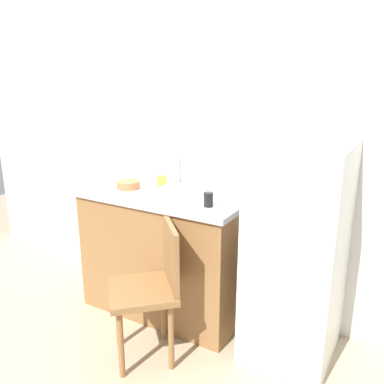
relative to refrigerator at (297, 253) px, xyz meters
The scene contains 11 objects.
ground_plane 1.31m from the refrigerator, 145.27° to the right, with size 8.00×8.00×0.00m, color tan.
back_wall 1.18m from the refrigerator, 158.38° to the left, with size 4.80×0.10×2.66m, color silver.
cabinet_base 1.01m from the refrigerator, behind, with size 1.19×0.60×0.90m, color olive.
countertop 1.01m from the refrigerator, behind, with size 1.23×0.64×0.04m, color #B7B7BC.
faucet 1.14m from the refrigerator, 165.84° to the left, with size 0.02×0.02×0.23m, color #B7B7BC.
refrigerator is the anchor object (origin of this frame).
chair 0.92m from the refrigerator, 145.98° to the right, with size 0.57×0.57×0.89m.
dish_tray 0.90m from the refrigerator, behind, with size 0.28×0.20×0.05m, color white.
terracotta_bowl 1.31m from the refrigerator, behind, with size 0.17×0.17×0.06m, color #C67042.
cup_yellow 1.13m from the refrigerator, behind, with size 0.07×0.07×0.09m, color yellow.
cup_black 0.64m from the refrigerator, 167.56° to the right, with size 0.06×0.06×0.09m, color black.
Camera 1 is at (1.47, -1.61, 1.72)m, focal length 36.76 mm.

